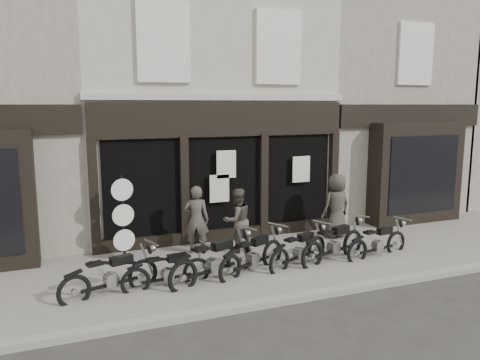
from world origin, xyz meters
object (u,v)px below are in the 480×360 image
object	(u,v)px
motorcycle_6	(378,245)
advert_sign_post	(123,222)
man_left	(196,220)
man_right	(337,206)
motorcycle_3	(253,258)
man_centre	(237,220)
motorcycle_0	(111,279)
motorcycle_5	(334,246)
motorcycle_2	(213,264)
motorcycle_4	(299,252)
motorcycle_1	(168,274)

from	to	relation	value
motorcycle_6	advert_sign_post	bearing A→B (deg)	151.00
man_left	man_right	size ratio (longest dim) A/B	0.95
motorcycle_3	man_centre	size ratio (longest dim) A/B	1.21
motorcycle_0	advert_sign_post	xyz separation A→B (m)	(0.52, 1.95, 0.66)
motorcycle_6	motorcycle_5	bearing A→B (deg)	160.92
man_right	motorcycle_2	bearing A→B (deg)	14.44
advert_sign_post	motorcycle_2	bearing A→B (deg)	-60.81
motorcycle_0	motorcycle_5	xyz separation A→B (m)	(5.29, 0.16, 0.03)
man_left	motorcycle_0	bearing A→B (deg)	60.91
motorcycle_4	man_left	xyz separation A→B (m)	(-2.03, 1.68, 0.59)
motorcycle_0	motorcycle_1	bearing A→B (deg)	-19.23
man_centre	motorcycle_0	bearing A→B (deg)	14.74
motorcycle_0	man_right	world-z (taller)	man_right
man_centre	motorcycle_2	bearing A→B (deg)	43.08
motorcycle_2	man_left	size ratio (longest dim) A/B	1.26
motorcycle_1	motorcycle_5	bearing A→B (deg)	-3.74
man_right	man_centre	bearing A→B (deg)	-5.05
motorcycle_3	motorcycle_4	size ratio (longest dim) A/B	1.03
motorcycle_0	man_left	world-z (taller)	man_left
motorcycle_1	motorcycle_6	bearing A→B (deg)	-6.18
motorcycle_1	man_left	bearing A→B (deg)	51.65
motorcycle_5	motorcycle_6	distance (m)	1.18
man_centre	advert_sign_post	bearing A→B (deg)	-18.35
motorcycle_2	motorcycle_6	size ratio (longest dim) A/B	1.08
motorcycle_1	motorcycle_2	xyz separation A→B (m)	(1.00, 0.01, 0.07)
motorcycle_2	advert_sign_post	size ratio (longest dim) A/B	1.00
motorcycle_0	man_right	bearing A→B (deg)	-2.20
motorcycle_0	motorcycle_3	xyz separation A→B (m)	(3.13, 0.13, 0.01)
man_left	motorcycle_3	bearing A→B (deg)	138.61
motorcycle_4	man_centre	xyz separation A→B (m)	(-1.02, 1.43, 0.54)
motorcycle_6	man_right	world-z (taller)	man_right
motorcycle_0	man_centre	world-z (taller)	man_centre
advert_sign_post	motorcycle_4	bearing A→B (deg)	-35.44
motorcycle_2	motorcycle_3	bearing A→B (deg)	-13.10
motorcycle_2	man_left	distance (m)	1.94
motorcycle_3	man_right	bearing A→B (deg)	-0.13
motorcycle_3	motorcycle_4	bearing A→B (deg)	-25.91
motorcycle_0	man_left	bearing A→B (deg)	20.79
motorcycle_0	motorcycle_2	xyz separation A→B (m)	(2.14, -0.02, 0.04)
motorcycle_0	man_centre	xyz separation A→B (m)	(3.31, 1.58, 0.54)
man_left	advert_sign_post	bearing A→B (deg)	18.49
motorcycle_1	advert_sign_post	size ratio (longest dim) A/B	0.89
motorcycle_5	motorcycle_6	bearing A→B (deg)	-27.56
motorcycle_6	man_centre	size ratio (longest dim) A/B	1.23
motorcycle_2	motorcycle_4	world-z (taller)	motorcycle_2
man_left	motorcycle_4	bearing A→B (deg)	162.93
motorcycle_1	man_left	size ratio (longest dim) A/B	1.12
motorcycle_6	advert_sign_post	distance (m)	6.29
man_centre	advert_sign_post	xyz separation A→B (m)	(-2.79, 0.37, 0.13)
motorcycle_1	man_right	world-z (taller)	man_right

